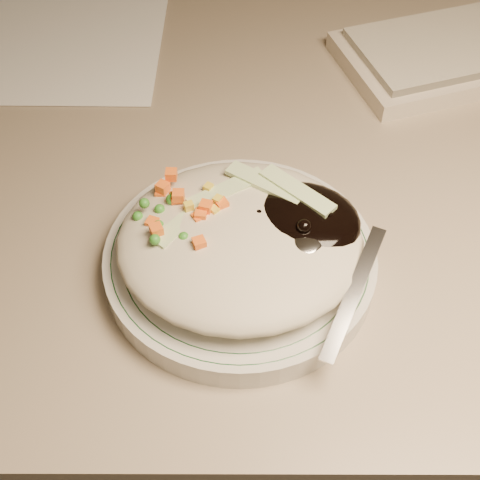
{
  "coord_description": "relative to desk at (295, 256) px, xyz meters",
  "views": [
    {
      "loc": [
        -0.07,
        0.86,
        1.17
      ],
      "look_at": [
        -0.07,
        1.2,
        0.78
      ],
      "focal_mm": 50.0,
      "sensor_mm": 36.0,
      "label": 1
    }
  ],
  "objects": [
    {
      "name": "meal",
      "position": [
        -0.06,
        -0.18,
        0.24
      ],
      "size": [
        0.21,
        0.19,
        0.05
      ],
      "color": "#C0B69B",
      "rests_on": "plate"
    },
    {
      "name": "plate_rim",
      "position": [
        -0.07,
        -0.18,
        0.22
      ],
      "size": [
        0.21,
        0.21,
        0.0
      ],
      "color": "#144723",
      "rests_on": "plate"
    },
    {
      "name": "plate",
      "position": [
        -0.07,
        -0.18,
        0.21
      ],
      "size": [
        0.22,
        0.22,
        0.02
      ],
      "primitive_type": "cylinder",
      "color": "silver",
      "rests_on": "desk"
    },
    {
      "name": "desk",
      "position": [
        0.0,
        0.0,
        0.0
      ],
      "size": [
        1.4,
        0.7,
        0.74
      ],
      "color": "gray",
      "rests_on": "ground"
    }
  ]
}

